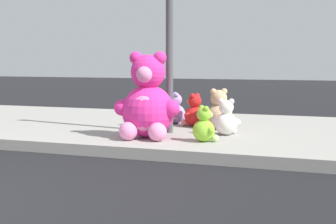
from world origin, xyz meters
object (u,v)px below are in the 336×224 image
plush_tan (218,113)px  plush_lime (205,127)px  sign_pole (169,19)px  plush_brown (152,112)px  plush_pink_large (147,104)px  plush_white (226,120)px  plush_red (194,113)px  plush_lavender (175,111)px

plush_tan → plush_lime: plush_tan is taller
sign_pole → plush_lime: size_ratio=6.55×
plush_brown → plush_pink_large: bearing=-71.2°
plush_white → plush_lime: plush_white is taller
sign_pole → plush_lime: 1.79m
plush_lime → plush_tan: bearing=96.0°
plush_tan → plush_red: plush_tan is taller
plush_brown → plush_lavender: bearing=70.8°
plush_tan → plush_red: 0.51m
sign_pole → plush_red: size_ratio=5.81×
plush_lavender → plush_red: (0.41, -0.22, 0.00)m
plush_lime → sign_pole: bearing=139.0°
sign_pole → plush_lavender: sign_pole is taller
plush_white → plush_red: size_ratio=0.98×
plush_lavender → plush_brown: 0.61m
sign_pole → plush_lavender: bearing=104.8°
plush_red → plush_white: bearing=-46.5°
plush_brown → plush_red: 0.71m
plush_pink_large → plush_lime: 0.90m
plush_tan → plush_lavender: size_ratio=1.20×
plush_pink_large → plush_tan: size_ratio=1.87×
plush_tan → plush_pink_large: bearing=-120.7°
plush_lime → plush_brown: bearing=137.4°
plush_white → plush_brown: 1.40m
plush_red → plush_lime: bearing=-67.8°
sign_pole → plush_brown: (-0.48, 0.47, -1.45)m
plush_white → plush_red: (-0.73, 0.77, 0.01)m
plush_tan → plush_red: (-0.46, 0.20, -0.04)m
plush_red → plush_pink_large: bearing=-100.1°
plush_brown → plush_white: bearing=-17.1°
plush_brown → plush_lime: bearing=-42.6°
plush_lavender → plush_brown: bearing=-109.2°
plush_lime → plush_lavender: (-1.01, 1.69, 0.02)m
plush_pink_large → plush_lavender: size_ratio=2.24×
sign_pole → plush_red: 1.70m
plush_white → plush_lavender: 1.51m
plush_white → plush_lime: 0.71m
sign_pole → plush_red: (0.14, 0.83, -1.48)m
plush_pink_large → plush_tan: 1.42m
plush_pink_large → plush_lime: (0.85, -0.05, -0.29)m
plush_pink_large → plush_brown: bearing=108.8°
plush_lavender → sign_pole: bearing=-75.2°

